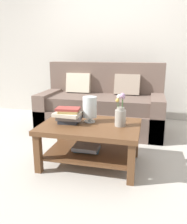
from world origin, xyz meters
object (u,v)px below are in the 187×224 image
Objects in this scene: flower_pitcher at (120,114)px; book_stack_main at (68,115)px; glass_hurricane_vase at (90,108)px; coffee_table at (90,136)px; couch at (102,107)px.

book_stack_main is at bearing -176.15° from flower_pitcher.
glass_hurricane_vase is 0.36m from flower_pitcher.
coffee_table is at bearing -74.40° from glass_hurricane_vase.
coffee_table is at bearing -175.10° from flower_pitcher.
book_stack_main is at bearing -95.35° from couch.
glass_hurricane_vase reaches higher than coffee_table.
glass_hurricane_vase is at bearing 170.35° from flower_pitcher.
flower_pitcher is (0.35, -0.06, -0.03)m from glass_hurricane_vase.
coffee_table is 3.71× the size of glass_hurricane_vase.
coffee_table is 0.42m from flower_pitcher.
flower_pitcher is (0.32, 0.03, 0.27)m from coffee_table.
coffee_table is 3.51× the size of book_stack_main.
flower_pitcher reaches higher than coffee_table.
book_stack_main is 0.57m from flower_pitcher.
flower_pitcher is at bearing 4.90° from coffee_table.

